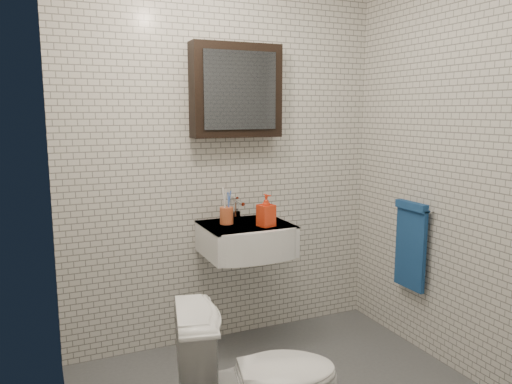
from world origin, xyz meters
The scene contains 8 objects.
room_shell centered at (0.00, 0.00, 1.47)m, with size 2.22×2.02×2.51m.
washbasin centered at (0.05, 0.73, 0.76)m, with size 0.55×0.50×0.20m.
faucet centered at (0.05, 0.93, 0.92)m, with size 0.06×0.20×0.15m.
mirror_cabinet centered at (0.05, 0.93, 1.70)m, with size 0.60×0.15×0.60m.
towel_rail centered at (1.04, 0.35, 0.72)m, with size 0.09×0.30×0.58m.
toothbrush_cup centered at (-0.06, 0.82, 0.91)m, with size 0.09×0.09×0.24m.
soap_bottle centered at (0.14, 0.65, 0.95)m, with size 0.09×0.10×0.21m, color orange.
toilet centered at (-0.32, -0.25, 0.37)m, with size 0.41×0.73×0.74m, color white.
Camera 1 is at (-1.18, -2.13, 1.57)m, focal length 35.00 mm.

